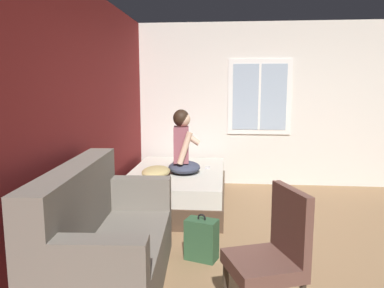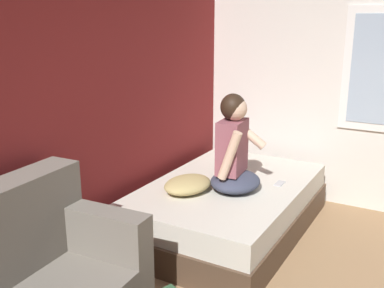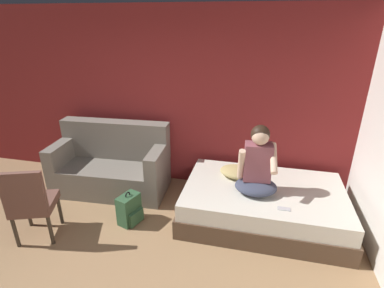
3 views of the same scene
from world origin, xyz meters
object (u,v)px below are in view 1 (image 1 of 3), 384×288
Objects in this scene: couch at (104,243)px; cell_phone at (208,168)px; person_seated at (183,147)px; backpack at (202,240)px; bed at (177,188)px; side_chair at (272,253)px; throw_pillow at (156,172)px.

cell_phone is (2.53, -0.72, 0.09)m from couch.
backpack is at bearing -166.87° from person_seated.
side_chair is at bearing -159.06° from bed.
throw_pillow is (-0.26, 0.33, -0.29)m from person_seated.
bed is at bearing 28.23° from cell_phone.
couch is at bearing 169.74° from person_seated.
backpack is at bearing -152.18° from throw_pillow.
bed is 2.39× the size of person_seated.
throw_pillow is at bearing 128.49° from person_seated.
backpack is (-1.57, -0.37, -0.64)m from person_seated.
cell_phone is (0.60, -0.65, -0.07)m from throw_pillow.
cell_phone is at bearing -15.88° from couch.
person_seated is 6.08× the size of cell_phone.
cell_phone is at bearing -43.58° from person_seated.
throw_pillow is at bearing 42.87° from cell_phone.
couch is at bearing 75.10° from side_chair.
person_seated is at bearing -138.93° from bed.
couch reaches higher than throw_pillow.
throw_pillow reaches higher than bed.
couch is at bearing 172.66° from bed.
side_chair is at bearing 101.82° from cell_phone.
couch is 1.78× the size of side_chair.
side_chair is 2.94m from cell_phone.
couch is at bearing 177.93° from throw_pillow.
person_seated reaches higher than side_chair.
couch reaches higher than bed.
backpack is at bearing 91.51° from cell_phone.
bed is 1.75m from backpack.
side_chair reaches higher than cell_phone.
person_seated is 1.74m from backpack.
throw_pillow is (-0.37, 0.23, 0.31)m from bed.
bed is 0.54m from throw_pillow.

